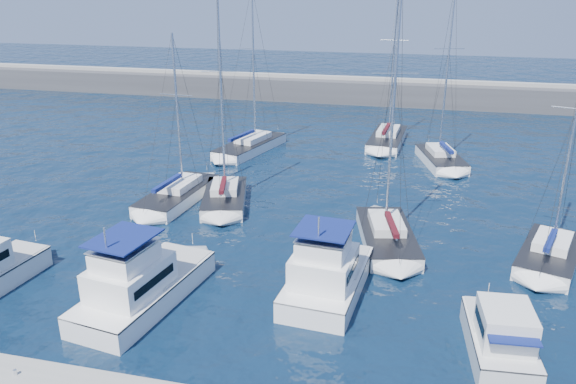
% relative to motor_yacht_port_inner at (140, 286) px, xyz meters
% --- Properties ---
extents(ground, '(220.00, 220.00, 0.00)m').
position_rel_motor_yacht_port_inner_xyz_m(ground, '(5.93, 4.01, -1.13)').
color(ground, black).
rests_on(ground, ground).
extents(breakwater, '(160.00, 6.00, 4.45)m').
position_rel_motor_yacht_port_inner_xyz_m(breakwater, '(5.93, 56.01, -0.08)').
color(breakwater, '#424244').
rests_on(breakwater, ground).
extents(dock_cleat_near_port, '(0.16, 0.16, 0.25)m').
position_rel_motor_yacht_port_inner_xyz_m(dock_cleat_near_port, '(-2.07, -6.99, -0.41)').
color(dock_cleat_near_port, silver).
rests_on(dock_cleat_near_port, dock).
extents(motor_yacht_port_inner, '(4.79, 9.20, 4.69)m').
position_rel_motor_yacht_port_inner_xyz_m(motor_yacht_port_inner, '(0.00, 0.00, 0.00)').
color(motor_yacht_port_inner, white).
rests_on(motor_yacht_port_inner, ground).
extents(motor_yacht_stbd_inner, '(4.25, 7.82, 4.69)m').
position_rel_motor_yacht_port_inner_xyz_m(motor_yacht_stbd_inner, '(9.21, 3.26, 0.00)').
color(motor_yacht_stbd_inner, white).
rests_on(motor_yacht_stbd_inner, ground).
extents(motor_yacht_stbd_outer, '(3.05, 5.85, 3.20)m').
position_rel_motor_yacht_port_inner_xyz_m(motor_yacht_stbd_outer, '(17.68, -0.24, -0.19)').
color(motor_yacht_stbd_outer, silver).
rests_on(motor_yacht_stbd_outer, ground).
extents(sailboat_mid_a, '(3.82, 8.72, 12.86)m').
position_rel_motor_yacht_port_inner_xyz_m(sailboat_mid_a, '(-4.25, 14.32, -0.63)').
color(sailboat_mid_a, white).
rests_on(sailboat_mid_a, ground).
extents(sailboat_mid_b, '(4.85, 7.78, 15.84)m').
position_rel_motor_yacht_port_inner_xyz_m(sailboat_mid_b, '(-0.53, 14.58, -0.59)').
color(sailboat_mid_b, silver).
rests_on(sailboat_mid_b, ground).
extents(sailboat_mid_d, '(4.84, 8.46, 17.37)m').
position_rel_motor_yacht_port_inner_xyz_m(sailboat_mid_d, '(11.96, 10.42, -0.58)').
color(sailboat_mid_d, silver).
rests_on(sailboat_mid_d, ground).
extents(sailboat_mid_e, '(5.12, 7.56, 14.84)m').
position_rel_motor_yacht_port_inner_xyz_m(sailboat_mid_e, '(21.67, 10.06, -0.60)').
color(sailboat_mid_e, white).
rests_on(sailboat_mid_e, ground).
extents(sailboat_back_a, '(5.41, 9.83, 15.89)m').
position_rel_motor_yacht_port_inner_xyz_m(sailboat_back_a, '(-2.80, 28.70, -0.61)').
color(sailboat_back_a, white).
rests_on(sailboat_back_a, ground).
extents(sailboat_back_b, '(3.76, 9.38, 16.76)m').
position_rel_motor_yacht_port_inner_xyz_m(sailboat_back_b, '(10.30, 34.64, -0.60)').
color(sailboat_back_b, white).
rests_on(sailboat_back_b, ground).
extents(sailboat_back_c, '(4.90, 7.88, 16.70)m').
position_rel_motor_yacht_port_inner_xyz_m(sailboat_back_c, '(15.63, 28.64, -0.57)').
color(sailboat_back_c, white).
rests_on(sailboat_back_c, ground).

